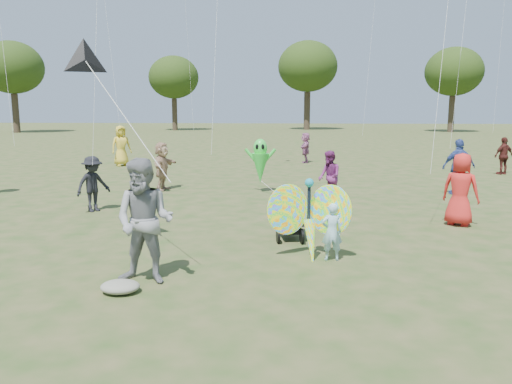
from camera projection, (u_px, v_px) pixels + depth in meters
ground at (261, 271)px, 8.40m from camera, size 160.00×160.00×0.00m
child_girl at (332, 232)px, 8.92m from camera, size 0.41×0.30×1.05m
adult_man at (145, 221)px, 7.71m from camera, size 1.03×0.84×1.97m
grey_bag at (120, 287)px, 7.41m from camera, size 0.59×0.48×0.19m
crowd_a at (461, 189)px, 11.56m from camera, size 0.99×0.90×1.70m
crowd_b at (93, 184)px, 13.13m from camera, size 1.01×1.09×1.47m
crowd_c at (459, 167)px, 15.69m from camera, size 1.08×0.56×1.76m
crowd_d at (162, 166)px, 16.57m from camera, size 0.67×1.54×1.60m
crowd_e at (329, 177)px, 14.35m from camera, size 0.77×0.88×1.51m
crowd_g at (121, 146)px, 23.45m from camera, size 1.10×1.04×1.89m
crowd_h at (504, 156)px, 20.44m from camera, size 0.98×0.71×1.54m
crowd_j at (305, 148)px, 24.82m from camera, size 0.51×1.41×1.50m
jogging_stroller at (290, 210)px, 10.41m from camera, size 0.61×1.10×1.09m
butterfly_kite at (310, 220)px, 8.99m from camera, size 1.74×0.75×1.68m
delta_kite_rig at (86, 61)px, 8.70m from camera, size 2.23×1.57×2.37m
alien_kite at (260, 163)px, 16.03m from camera, size 1.12×0.69×1.74m
tree_line at (326, 67)px, 51.19m from camera, size 91.78×33.60×10.79m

